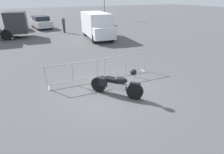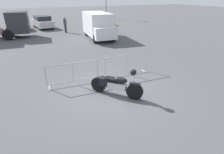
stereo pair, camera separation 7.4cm
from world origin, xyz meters
name	(u,v)px [view 1 (the left image)]	position (x,y,z in m)	size (l,w,h in m)	color
ground_plane	(110,91)	(0.00, 0.00, 0.00)	(120.00, 120.00, 0.00)	#4C4C4F
motorcycle	(116,84)	(0.09, -0.37, 0.49)	(1.65, 1.80, 1.28)	black
crowd_barrier_near	(73,74)	(-1.28, 1.30, 0.56)	(2.42, 0.56, 1.07)	#9EA0A5
crowd_barrier_far	(126,64)	(1.47, 1.30, 0.56)	(2.42, 0.56, 1.07)	#9EA0A5
delivery_van	(97,25)	(3.21, 9.99, 1.24)	(2.33, 5.14, 2.31)	silver
parked_car_red	(15,23)	(-4.05, 18.60, 0.77)	(2.48, 4.68, 1.51)	#B21E19
parked_car_silver	(41,22)	(-1.13, 18.16, 0.75)	(2.42, 4.56, 1.47)	#B7BABF
pedestrian	(64,24)	(0.87, 13.98, 0.92)	(0.40, 0.40, 1.69)	#262838
planter_island	(105,22)	(7.08, 17.18, 0.34)	(3.50, 3.50, 1.19)	#ADA89E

